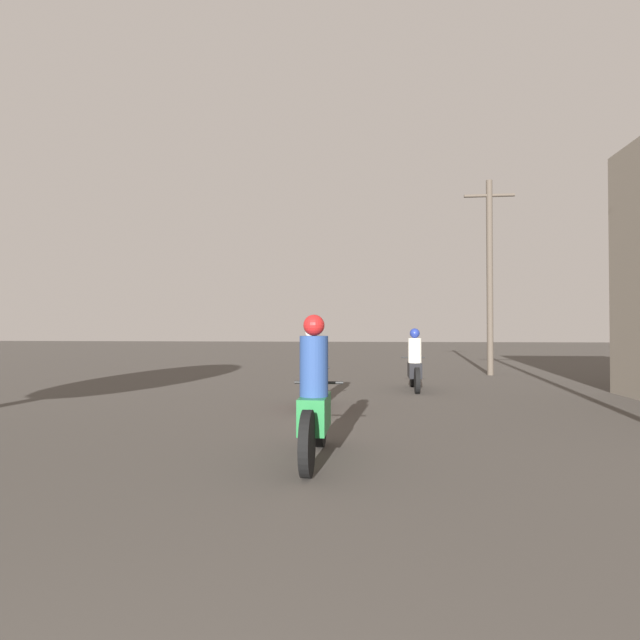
% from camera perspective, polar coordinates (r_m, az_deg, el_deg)
% --- Properties ---
extents(motorcycle_green, '(0.60, 1.98, 1.65)m').
position_cam_1_polar(motorcycle_green, '(5.71, -0.63, -9.38)').
color(motorcycle_green, black).
rests_on(motorcycle_green, ground_plane).
extents(motorcycle_red, '(0.60, 1.84, 1.54)m').
position_cam_1_polar(motorcycle_red, '(9.50, -0.92, -6.27)').
color(motorcycle_red, black).
rests_on(motorcycle_red, ground_plane).
extents(motorcycle_black, '(0.60, 1.97, 1.51)m').
position_cam_1_polar(motorcycle_black, '(12.42, 10.77, -5.08)').
color(motorcycle_black, black).
rests_on(motorcycle_black, ground_plane).
extents(utility_pole_far, '(1.60, 0.20, 6.34)m').
position_cam_1_polar(utility_pole_far, '(17.18, 18.83, 5.16)').
color(utility_pole_far, '#4C4238').
rests_on(utility_pole_far, ground_plane).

